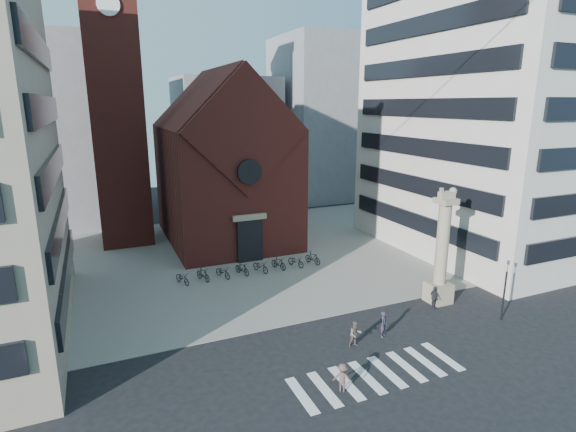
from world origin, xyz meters
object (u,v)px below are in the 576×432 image
object	(u,v)px
pedestrian_0	(384,324)
pedestrian_1	(355,334)
traffic_light	(505,289)
pedestrian_2	(434,297)
lion_column	(441,258)
scooter_0	(182,278)

from	to	relation	value
pedestrian_0	pedestrian_1	world-z (taller)	pedestrian_0
traffic_light	pedestrian_1	xyz separation A→B (m)	(-10.99, 1.04, -1.47)
traffic_light	pedestrian_2	xyz separation A→B (m)	(-3.00, 3.27, -1.45)
lion_column	pedestrian_2	xyz separation A→B (m)	(-1.01, -0.73, -2.62)
lion_column	pedestrian_0	xyz separation A→B (m)	(-6.73, -2.64, -2.62)
pedestrian_1	scooter_0	world-z (taller)	pedestrian_1
lion_column	scooter_0	size ratio (longest dim) A/B	4.54
scooter_0	lion_column	bearing A→B (deg)	-53.89
scooter_0	pedestrian_1	bearing A→B (deg)	-81.51
lion_column	pedestrian_1	size ratio (longest dim) A/B	5.32
traffic_light	pedestrian_1	bearing A→B (deg)	174.62
pedestrian_0	scooter_0	distance (m)	16.90
lion_column	traffic_light	world-z (taller)	lion_column
lion_column	pedestrian_0	distance (m)	7.69
lion_column	traffic_light	bearing A→B (deg)	-63.54
pedestrian_1	pedestrian_2	world-z (taller)	pedestrian_2
lion_column	scooter_0	world-z (taller)	lion_column
pedestrian_0	pedestrian_2	world-z (taller)	pedestrian_0
pedestrian_0	scooter_0	size ratio (longest dim) A/B	0.88
lion_column	pedestrian_2	size ratio (longest dim) A/B	5.19
pedestrian_1	traffic_light	bearing A→B (deg)	0.82
lion_column	scooter_0	xyz separation A→B (m)	(-16.83, 10.91, -2.91)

